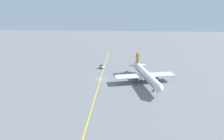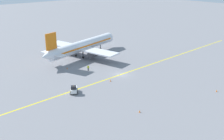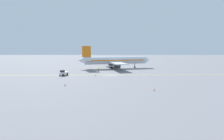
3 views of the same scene
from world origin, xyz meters
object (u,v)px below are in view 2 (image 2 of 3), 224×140
traffic_cone_by_wingtip (140,111)px  traffic_cone_near_nose (67,68)px  baggage_tug_white (74,89)px  ground_crew_worker (88,68)px  traffic_cone_far_edge (217,91)px  airplane_at_gate (82,46)px  traffic_cone_mid_apron (111,80)px

traffic_cone_by_wingtip → traffic_cone_near_nose: bearing=175.9°
baggage_tug_white → traffic_cone_by_wingtip: baggage_tug_white is taller
baggage_tug_white → ground_crew_worker: baggage_tug_white is taller
ground_crew_worker → traffic_cone_far_edge: bearing=25.2°
airplane_at_gate → traffic_cone_by_wingtip: size_ratio=63.90×
traffic_cone_mid_apron → baggage_tug_white: bearing=-91.8°
ground_crew_worker → traffic_cone_far_edge: ground_crew_worker is taller
baggage_tug_white → traffic_cone_near_nose: bearing=153.9°
airplane_at_gate → traffic_cone_mid_apron: (23.30, -7.10, -3.43)m
baggage_tug_white → traffic_cone_near_nose: size_ratio=6.05×
airplane_at_gate → baggage_tug_white: bearing=-38.7°
traffic_cone_mid_apron → traffic_cone_by_wingtip: size_ratio=1.00×
airplane_at_gate → traffic_cone_far_edge: size_ratio=63.90×
traffic_cone_near_nose → traffic_cone_far_edge: size_ratio=1.00×
traffic_cone_far_edge → traffic_cone_mid_apron: bearing=-144.5°
traffic_cone_mid_apron → traffic_cone_far_edge: bearing=35.5°
airplane_at_gate → traffic_cone_mid_apron: bearing=-17.0°
baggage_tug_white → traffic_cone_near_nose: (-15.35, 7.53, -0.63)m
ground_crew_worker → airplane_at_gate: bearing=152.0°
airplane_at_gate → baggage_tug_white: airplane_at_gate is taller
traffic_cone_far_edge → airplane_at_gate: bearing=-169.5°
ground_crew_worker → traffic_cone_near_nose: (-5.21, -4.02, -0.63)m
traffic_cone_by_wingtip → traffic_cone_far_edge: 22.12m
traffic_cone_by_wingtip → traffic_cone_far_edge: (5.18, 21.51, 0.00)m
traffic_cone_near_nose → traffic_cone_mid_apron: bearing=13.4°
airplane_at_gate → traffic_cone_near_nose: airplane_at_gate is taller
baggage_tug_white → traffic_cone_mid_apron: 11.28m
airplane_at_gate → traffic_cone_near_nose: 13.67m
traffic_cone_near_nose → baggage_tug_white: bearing=-26.1°
airplane_at_gate → ground_crew_worker: (12.81, -6.81, -2.80)m
ground_crew_worker → traffic_cone_far_edge: 35.57m
baggage_tug_white → traffic_cone_mid_apron: size_ratio=6.05×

